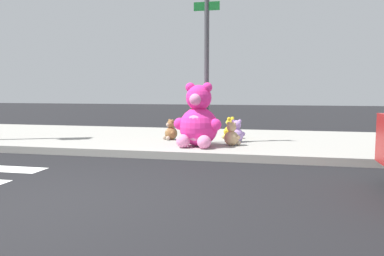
{
  "coord_description": "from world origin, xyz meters",
  "views": [
    {
      "loc": [
        2.46,
        -3.76,
        1.31
      ],
      "look_at": [
        0.85,
        3.6,
        0.55
      ],
      "focal_mm": 35.19,
      "sensor_mm": 36.0,
      "label": 1
    }
  ],
  "objects_px": {
    "plush_teal": "(193,129)",
    "plush_tan": "(232,136)",
    "plush_lavender": "(236,133)",
    "plush_yellow": "(230,130)",
    "sign_pole": "(207,65)",
    "plush_pink_large": "(198,121)",
    "plush_brown": "(171,131)"
  },
  "relations": [
    {
      "from": "plush_teal",
      "to": "plush_tan",
      "type": "height_order",
      "value": "plush_teal"
    },
    {
      "from": "plush_lavender",
      "to": "plush_yellow",
      "type": "bearing_deg",
      "value": 110.5
    },
    {
      "from": "sign_pole",
      "to": "plush_teal",
      "type": "xyz_separation_m",
      "value": [
        -0.41,
        0.52,
        -1.47
      ]
    },
    {
      "from": "plush_lavender",
      "to": "plush_yellow",
      "type": "relative_size",
      "value": 0.97
    },
    {
      "from": "sign_pole",
      "to": "plush_teal",
      "type": "relative_size",
      "value": 5.56
    },
    {
      "from": "plush_pink_large",
      "to": "plush_yellow",
      "type": "relative_size",
      "value": 2.51
    },
    {
      "from": "sign_pole",
      "to": "plush_pink_large",
      "type": "relative_size",
      "value": 2.43
    },
    {
      "from": "sign_pole",
      "to": "plush_brown",
      "type": "distance_m",
      "value": 1.79
    },
    {
      "from": "plush_yellow",
      "to": "plush_pink_large",
      "type": "bearing_deg",
      "value": -110.21
    },
    {
      "from": "plush_lavender",
      "to": "plush_teal",
      "type": "height_order",
      "value": "plush_teal"
    },
    {
      "from": "plush_lavender",
      "to": "plush_teal",
      "type": "bearing_deg",
      "value": 165.1
    },
    {
      "from": "plush_lavender",
      "to": "plush_tan",
      "type": "distance_m",
      "value": 0.55
    },
    {
      "from": "plush_lavender",
      "to": "plush_yellow",
      "type": "xyz_separation_m",
      "value": [
        -0.2,
        0.55,
        0.01
      ]
    },
    {
      "from": "sign_pole",
      "to": "plush_brown",
      "type": "height_order",
      "value": "sign_pole"
    },
    {
      "from": "plush_lavender",
      "to": "plush_tan",
      "type": "bearing_deg",
      "value": -94.18
    },
    {
      "from": "plush_yellow",
      "to": "plush_teal",
      "type": "relative_size",
      "value": 0.91
    },
    {
      "from": "sign_pole",
      "to": "plush_lavender",
      "type": "xyz_separation_m",
      "value": [
        0.64,
        0.24,
        -1.49
      ]
    },
    {
      "from": "plush_brown",
      "to": "plush_teal",
      "type": "xyz_separation_m",
      "value": [
        0.5,
        0.2,
        0.04
      ]
    },
    {
      "from": "plush_yellow",
      "to": "plush_tan",
      "type": "height_order",
      "value": "plush_yellow"
    },
    {
      "from": "plush_pink_large",
      "to": "plush_tan",
      "type": "height_order",
      "value": "plush_pink_large"
    },
    {
      "from": "sign_pole",
      "to": "plush_tan",
      "type": "xyz_separation_m",
      "value": [
        0.6,
        -0.31,
        -1.5
      ]
    },
    {
      "from": "plush_pink_large",
      "to": "plush_lavender",
      "type": "height_order",
      "value": "plush_pink_large"
    },
    {
      "from": "sign_pole",
      "to": "plush_teal",
      "type": "height_order",
      "value": "sign_pole"
    },
    {
      "from": "sign_pole",
      "to": "plush_lavender",
      "type": "distance_m",
      "value": 1.64
    },
    {
      "from": "plush_lavender",
      "to": "plush_teal",
      "type": "relative_size",
      "value": 0.89
    },
    {
      "from": "plush_lavender",
      "to": "plush_brown",
      "type": "relative_size",
      "value": 1.06
    },
    {
      "from": "plush_pink_large",
      "to": "plush_lavender",
      "type": "relative_size",
      "value": 2.58
    },
    {
      "from": "plush_teal",
      "to": "plush_brown",
      "type": "bearing_deg",
      "value": -157.79
    },
    {
      "from": "plush_lavender",
      "to": "plush_yellow",
      "type": "height_order",
      "value": "plush_yellow"
    },
    {
      "from": "plush_brown",
      "to": "plush_tan",
      "type": "relative_size",
      "value": 0.96
    },
    {
      "from": "plush_pink_large",
      "to": "plush_brown",
      "type": "height_order",
      "value": "plush_pink_large"
    },
    {
      "from": "plush_pink_large",
      "to": "plush_lavender",
      "type": "distance_m",
      "value": 1.14
    }
  ]
}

